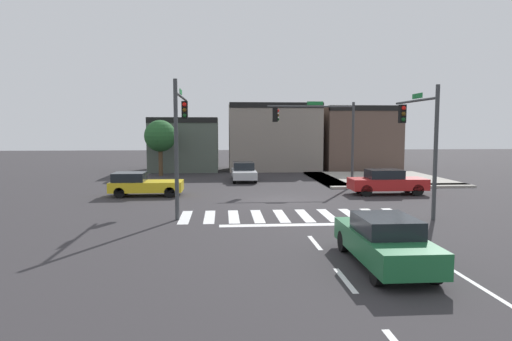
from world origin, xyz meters
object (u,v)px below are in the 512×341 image
at_px(traffic_signal_northeast, 319,127).
at_px(traffic_signal_southwest, 180,124).
at_px(traffic_signal_southeast, 420,129).
at_px(car_red, 387,182).
at_px(car_green, 384,241).
at_px(roadside_tree, 160,136).
at_px(car_silver, 244,172).
at_px(car_yellow, 143,184).

distance_m(traffic_signal_northeast, traffic_signal_southwest, 12.19).
relative_size(traffic_signal_southeast, car_red, 1.28).
distance_m(car_green, roadside_tree, 28.29).
height_order(car_silver, car_green, car_green).
xyz_separation_m(car_yellow, car_red, (14.80, -0.52, 0.07)).
bearing_deg(traffic_signal_southeast, roadside_tree, 38.65).
bearing_deg(car_silver, car_red, 46.70).
distance_m(traffic_signal_southeast, car_silver, 16.26).
relative_size(car_green, roadside_tree, 1.01).
relative_size(traffic_signal_northeast, roadside_tree, 1.26).
distance_m(car_silver, car_yellow, 9.78).
relative_size(car_silver, roadside_tree, 0.94).
xyz_separation_m(traffic_signal_northeast, car_green, (-1.91, -18.02, -3.38)).
bearing_deg(car_silver, traffic_signal_southwest, -16.03).
relative_size(traffic_signal_southwest, car_yellow, 1.45).
bearing_deg(roadside_tree, car_silver, -31.70).
bearing_deg(traffic_signal_southeast, traffic_signal_southwest, 83.61).
distance_m(traffic_signal_southeast, traffic_signal_southwest, 11.39).
bearing_deg(roadside_tree, traffic_signal_southwest, -79.16).
bearing_deg(car_yellow, car_green, -57.18).
distance_m(car_red, roadside_tree, 19.69).
xyz_separation_m(car_red, roadside_tree, (-15.27, 12.15, 2.59)).
bearing_deg(roadside_tree, car_red, -38.51).
bearing_deg(car_red, traffic_signal_southeast, -96.74).
bearing_deg(traffic_signal_northeast, car_yellow, 16.18).
relative_size(traffic_signal_northeast, traffic_signal_southwest, 0.97).
relative_size(traffic_signal_southeast, roadside_tree, 1.25).
height_order(traffic_signal_northeast, car_yellow, traffic_signal_northeast).
bearing_deg(traffic_signal_southeast, car_green, 150.61).
bearing_deg(traffic_signal_northeast, roadside_tree, -35.04).
bearing_deg(car_silver, roadside_tree, -121.70).
height_order(traffic_signal_southwest, car_green, traffic_signal_southwest).
relative_size(traffic_signal_northeast, car_yellow, 1.41).
bearing_deg(car_red, car_yellow, 177.99).
bearing_deg(car_silver, traffic_signal_southeast, 28.80).
bearing_deg(traffic_signal_southeast, car_red, -6.74).
height_order(car_red, roadside_tree, roadside_tree).
height_order(car_yellow, car_green, car_green).
height_order(traffic_signal_northeast, traffic_signal_southeast, traffic_signal_southeast).
relative_size(traffic_signal_northeast, car_green, 1.25).
relative_size(car_silver, car_green, 0.93).
bearing_deg(traffic_signal_southwest, car_yellow, 27.55).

